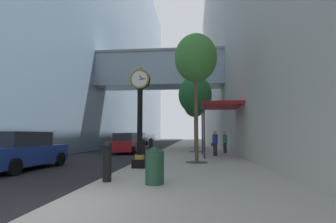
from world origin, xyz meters
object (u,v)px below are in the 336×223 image
car_blue_near (21,151)px  bollard_fourth (151,147)px  street_tree_mid_near (195,95)px  street_tree_mid_far (195,105)px  car_red_trailing (126,143)px  street_clock (140,111)px  pedestrian_walking (215,143)px  trash_bin (155,165)px  pedestrian_by_clock (225,142)px  car_black_far (138,139)px  bollard_nearest (107,160)px  car_grey_mid (133,141)px  street_tree_near (196,59)px  bollard_third (142,150)px

car_blue_near → bollard_fourth: bearing=44.3°
street_tree_mid_near → bollard_fourth: bearing=-115.9°
street_tree_mid_far → car_red_trailing: size_ratio=1.47×
street_clock → pedestrian_walking: 7.49m
pedestrian_walking → car_blue_near: size_ratio=0.35×
trash_bin → pedestrian_by_clock: size_ratio=0.67×
street_tree_mid_near → pedestrian_by_clock: bearing=-27.7°
car_red_trailing → trash_bin: bearing=-72.1°
street_tree_mid_far → car_red_trailing: bearing=-124.6°
pedestrian_walking → car_black_far: pedestrian_walking is taller
pedestrian_by_clock → car_black_far: car_black_far is taller
street_clock → bollard_nearest: bearing=-95.2°
street_tree_mid_near → car_grey_mid: size_ratio=1.32×
pedestrian_by_clock → car_black_far: bearing=122.3°
street_tree_mid_near → car_blue_near: size_ratio=1.33×
pedestrian_walking → car_red_trailing: (-6.76, 3.53, -0.20)m
street_tree_near → street_tree_mid_near: 7.86m
bollard_third → pedestrian_by_clock: (4.82, 6.97, 0.22)m
bollard_third → car_red_trailing: (-2.87, 7.91, 0.03)m
street_clock → car_grey_mid: size_ratio=0.93×
pedestrian_walking → car_black_far: 20.26m
bollard_nearest → street_tree_mid_near: (2.67, 13.32, 3.92)m
car_grey_mid → pedestrian_walking: bearing=-55.2°
bollard_fourth → car_black_far: (-5.04, 19.96, 0.09)m
street_tree_mid_near → car_blue_near: street_tree_mid_near is taller
car_blue_near → car_red_trailing: size_ratio=1.11×
bollard_fourth → street_tree_mid_far: bearing=78.7°
bollard_fourth → car_black_far: 20.58m
street_tree_mid_far → trash_bin: (-1.22, -21.43, -4.10)m
trash_bin → street_tree_mid_far: bearing=86.7°
street_clock → car_black_far: 25.21m
street_tree_mid_near → car_black_far: street_tree_mid_near is taller
car_black_far → car_grey_mid: bearing=-82.6°
car_blue_near → car_grey_mid: size_ratio=0.99×
trash_bin → car_grey_mid: 22.21m
bollard_fourth → car_red_trailing: 6.03m
car_black_far → street_tree_near: bearing=-70.9°
car_black_far → car_red_trailing: 14.82m
street_tree_mid_far → car_grey_mid: size_ratio=1.32×
bollard_nearest → pedestrian_by_clock: (4.82, 12.19, 0.22)m
bollard_third → pedestrian_walking: (3.89, 4.38, 0.23)m
bollard_fourth → pedestrian_by_clock: (4.82, 4.36, 0.22)m
pedestrian_walking → car_grey_mid: (-8.08, 11.61, -0.17)m
street_tree_near → bollard_fourth: bearing=138.8°
pedestrian_by_clock → car_red_trailing: pedestrian_by_clock is taller
bollard_nearest → car_red_trailing: (-2.87, 13.12, 0.03)m
street_tree_mid_far → bollard_fourth: bearing=-101.3°
street_tree_mid_far → bollard_nearest: bearing=-97.2°
car_red_trailing → bollard_nearest: bearing=-77.7°
bollard_fourth → car_black_far: car_black_far is taller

